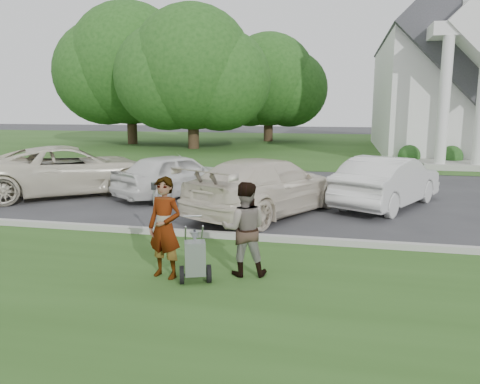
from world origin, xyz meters
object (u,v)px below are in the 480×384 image
(car_b, at_px, (176,175))
(car_d, at_px, (388,181))
(church, at_px, (458,57))
(person_right, at_px, (244,230))
(parking_meter_near, at_px, (154,203))
(tree_left, at_px, (192,74))
(striping_cart, at_px, (195,259))
(person_left, at_px, (165,229))
(car_a, at_px, (71,170))
(tree_back, at_px, (269,84))
(tree_far, at_px, (130,69))
(car_c, at_px, (267,186))

(car_b, distance_m, car_d, 6.65)
(church, distance_m, car_d, 19.68)
(person_right, bearing_deg, parking_meter_near, -49.06)
(car_b, bearing_deg, tree_left, -42.87)
(striping_cart, xyz_separation_m, person_left, (-0.58, 0.14, 0.46))
(person_left, relative_size, car_d, 0.39)
(striping_cart, height_order, car_a, car_a)
(person_right, bearing_deg, car_a, -52.82)
(person_left, bearing_deg, car_a, 145.63)
(church, bearing_deg, parking_meter_near, -115.40)
(tree_back, bearing_deg, tree_far, -153.44)
(parking_meter_near, xyz_separation_m, car_b, (-1.27, 4.82, -0.10))
(church, xyz_separation_m, striping_cart, (-9.14, -25.23, -5.52))
(car_c, bearing_deg, parking_meter_near, 81.64)
(person_right, bearing_deg, church, -120.75)
(church, height_order, tree_back, church)
(tree_back, relative_size, car_d, 2.13)
(church, relative_size, car_a, 4.10)
(striping_cart, xyz_separation_m, parking_meter_near, (-1.71, 2.38, 0.40))
(car_b, height_order, car_d, car_d)
(tree_left, xyz_separation_m, tree_far, (-6.00, 3.00, 0.58))
(car_b, bearing_deg, person_left, 139.76)
(striping_cart, bearing_deg, car_b, 92.26)
(striping_cart, distance_m, car_b, 7.79)
(church, relative_size, car_b, 5.71)
(car_b, bearing_deg, church, -92.91)
(tree_far, distance_m, car_b, 23.24)
(tree_left, height_order, striping_cart, tree_left)
(person_right, relative_size, parking_meter_near, 1.28)
(car_d, bearing_deg, car_c, 55.86)
(car_a, xyz_separation_m, car_c, (6.91, -1.56, -0.04))
(person_left, xyz_separation_m, car_d, (4.24, 6.92, -0.13))
(car_a, distance_m, car_b, 3.60)
(tree_left, xyz_separation_m, striping_cart, (7.87, -24.11, -4.69))
(tree_far, height_order, striping_cart, tree_far)
(tree_left, height_order, car_b, tree_left)
(tree_back, xyz_separation_m, car_a, (-2.68, -25.27, -3.91))
(tree_left, height_order, car_c, tree_left)
(car_d, bearing_deg, parking_meter_near, 68.66)
(car_c, bearing_deg, car_d, -124.64)
(tree_far, bearing_deg, car_b, -61.31)
(person_left, bearing_deg, striping_cart, 0.45)
(person_left, height_order, parking_meter_near, person_left)
(car_a, bearing_deg, person_right, -169.38)
(tree_left, bearing_deg, church, 3.79)
(tree_far, distance_m, person_right, 30.70)
(tree_back, bearing_deg, tree_left, -116.57)
(person_right, bearing_deg, car_d, -126.21)
(parking_meter_near, bearing_deg, tree_far, 116.19)
(striping_cart, relative_size, parking_meter_near, 0.87)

